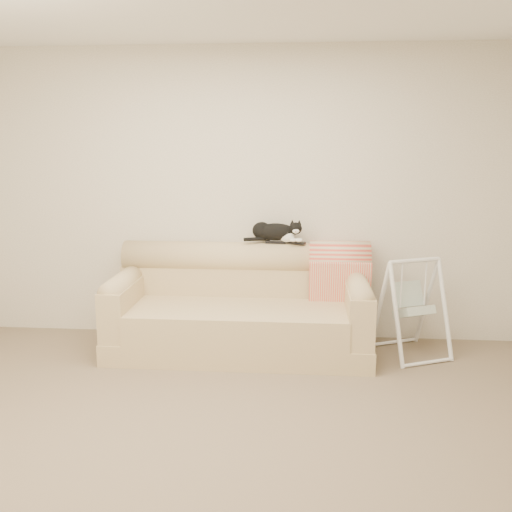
{
  "coord_description": "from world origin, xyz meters",
  "views": [
    {
      "loc": [
        0.53,
        -3.09,
        1.78
      ],
      "look_at": [
        0.17,
        1.27,
        0.9
      ],
      "focal_mm": 40.0,
      "sensor_mm": 36.0,
      "label": 1
    }
  ],
  "objects_px": {
    "remote_b": "(296,243)",
    "tuxedo_cat": "(276,232)",
    "sofa": "(241,310)",
    "baby_swing": "(412,307)",
    "remote_a": "(276,242)"
  },
  "relations": [
    {
      "from": "remote_b",
      "to": "tuxedo_cat",
      "type": "height_order",
      "value": "tuxedo_cat"
    },
    {
      "from": "sofa",
      "to": "remote_b",
      "type": "height_order",
      "value": "remote_b"
    },
    {
      "from": "remote_b",
      "to": "tuxedo_cat",
      "type": "xyz_separation_m",
      "value": [
        -0.18,
        0.02,
        0.09
      ]
    },
    {
      "from": "remote_b",
      "to": "baby_swing",
      "type": "relative_size",
      "value": 0.21
    },
    {
      "from": "baby_swing",
      "to": "sofa",
      "type": "bearing_deg",
      "value": 179.65
    },
    {
      "from": "remote_a",
      "to": "tuxedo_cat",
      "type": "xyz_separation_m",
      "value": [
        -0.0,
        0.01,
        0.09
      ]
    },
    {
      "from": "sofa",
      "to": "tuxedo_cat",
      "type": "distance_m",
      "value": 0.75
    },
    {
      "from": "tuxedo_cat",
      "to": "baby_swing",
      "type": "bearing_deg",
      "value": -12.58
    },
    {
      "from": "sofa",
      "to": "baby_swing",
      "type": "distance_m",
      "value": 1.45
    },
    {
      "from": "remote_b",
      "to": "baby_swing",
      "type": "bearing_deg",
      "value": -13.52
    },
    {
      "from": "sofa",
      "to": "tuxedo_cat",
      "type": "xyz_separation_m",
      "value": [
        0.28,
        0.25,
        0.65
      ]
    },
    {
      "from": "remote_a",
      "to": "remote_b",
      "type": "distance_m",
      "value": 0.18
    },
    {
      "from": "tuxedo_cat",
      "to": "baby_swing",
      "type": "xyz_separation_m",
      "value": [
        1.16,
        -0.26,
        -0.58
      ]
    },
    {
      "from": "sofa",
      "to": "baby_swing",
      "type": "xyz_separation_m",
      "value": [
        1.45,
        -0.01,
        0.07
      ]
    },
    {
      "from": "remote_b",
      "to": "baby_swing",
      "type": "height_order",
      "value": "remote_b"
    }
  ]
}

